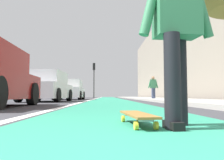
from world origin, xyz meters
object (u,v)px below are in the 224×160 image
at_px(skater_person, 176,25).
at_px(pedestrian_distant, 153,86).
at_px(skateboard, 137,116).
at_px(traffic_light, 94,74).
at_px(parked_car_far, 70,90).
at_px(parked_car_mid, 46,87).

bearing_deg(skater_person, pedestrian_distant, -10.50).
relative_size(skateboard, traffic_light, 0.21).
xyz_separation_m(traffic_light, pedestrian_distant, (-11.14, -4.67, -1.92)).
bearing_deg(pedestrian_distant, traffic_light, 22.74).
height_order(parked_car_far, traffic_light, traffic_light).
relative_size(skateboard, parked_car_far, 0.21).
bearing_deg(traffic_light, skateboard, -175.80).
relative_size(skater_person, traffic_light, 0.40).
bearing_deg(skateboard, skater_person, -113.41).
distance_m(skateboard, parked_car_mid, 9.77).
xyz_separation_m(parked_car_mid, traffic_light, (15.39, -1.46, 2.14)).
bearing_deg(parked_car_mid, pedestrian_distant, -55.29).
distance_m(skater_person, pedestrian_distant, 13.82).
bearing_deg(skateboard, traffic_light, 4.20).
height_order(skater_person, pedestrian_distant, skater_person).
xyz_separation_m(skater_person, traffic_light, (24.73, 2.15, 1.91)).
height_order(skateboard, traffic_light, traffic_light).
bearing_deg(skateboard, parked_car_mid, 19.58).
height_order(traffic_light, pedestrian_distant, traffic_light).
distance_m(skater_person, parked_car_far, 15.69).
bearing_deg(parked_car_far, pedestrian_distant, -106.06).
xyz_separation_m(parked_car_mid, parked_car_far, (5.96, -0.18, -0.00)).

